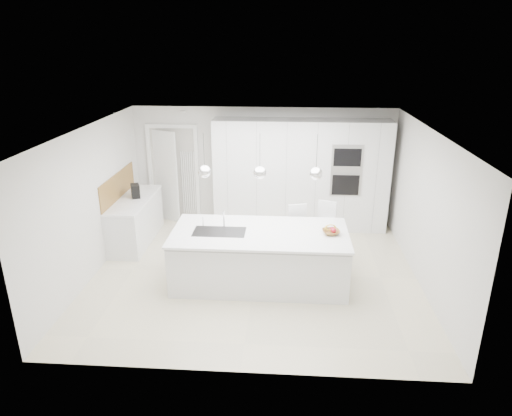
# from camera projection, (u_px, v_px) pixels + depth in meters

# --- Properties ---
(floor) EXTENTS (5.50, 5.50, 0.00)m
(floor) POSITION_uv_depth(u_px,v_px,m) (255.00, 273.00, 7.89)
(floor) COLOR beige
(floor) RESTS_ON ground
(wall_back) EXTENTS (5.50, 0.00, 5.50)m
(wall_back) POSITION_uv_depth(u_px,v_px,m) (263.00, 166.00, 9.79)
(wall_back) COLOR silver
(wall_back) RESTS_ON ground
(wall_left) EXTENTS (0.00, 5.00, 5.00)m
(wall_left) POSITION_uv_depth(u_px,v_px,m) (91.00, 202.00, 7.63)
(wall_left) COLOR silver
(wall_left) RESTS_ON ground
(ceiling) EXTENTS (5.50, 5.50, 0.00)m
(ceiling) POSITION_uv_depth(u_px,v_px,m) (255.00, 130.00, 7.02)
(ceiling) COLOR white
(ceiling) RESTS_ON wall_back
(tall_cabinets) EXTENTS (3.60, 0.60, 2.30)m
(tall_cabinets) POSITION_uv_depth(u_px,v_px,m) (301.00, 175.00, 9.50)
(tall_cabinets) COLOR silver
(tall_cabinets) RESTS_ON floor
(oven_stack) EXTENTS (0.62, 0.04, 1.05)m
(oven_stack) POSITION_uv_depth(u_px,v_px,m) (346.00, 171.00, 9.08)
(oven_stack) COLOR #A5A5A8
(oven_stack) RESTS_ON tall_cabinets
(doorway_frame) EXTENTS (1.11, 0.08, 2.13)m
(doorway_frame) POSITION_uv_depth(u_px,v_px,m) (174.00, 175.00, 9.97)
(doorway_frame) COLOR white
(doorway_frame) RESTS_ON floor
(hallway_door) EXTENTS (0.76, 0.38, 2.00)m
(hallway_door) POSITION_uv_depth(u_px,v_px,m) (162.00, 176.00, 9.95)
(hallway_door) COLOR white
(hallway_door) RESTS_ON floor
(radiator) EXTENTS (0.32, 0.04, 1.40)m
(radiator) POSITION_uv_depth(u_px,v_px,m) (189.00, 183.00, 10.00)
(radiator) COLOR white
(radiator) RESTS_ON floor
(left_base_cabinets) EXTENTS (0.60, 1.80, 0.86)m
(left_base_cabinets) POSITION_uv_depth(u_px,v_px,m) (136.00, 221.00, 9.02)
(left_base_cabinets) COLOR silver
(left_base_cabinets) RESTS_ON floor
(left_worktop) EXTENTS (0.62, 1.82, 0.04)m
(left_worktop) POSITION_uv_depth(u_px,v_px,m) (134.00, 200.00, 8.86)
(left_worktop) COLOR white
(left_worktop) RESTS_ON left_base_cabinets
(oak_backsplash) EXTENTS (0.02, 1.80, 0.50)m
(oak_backsplash) POSITION_uv_depth(u_px,v_px,m) (118.00, 186.00, 8.79)
(oak_backsplash) COLOR olive
(oak_backsplash) RESTS_ON wall_left
(island_base) EXTENTS (2.80, 1.20, 0.86)m
(island_base) POSITION_uv_depth(u_px,v_px,m) (260.00, 259.00, 7.45)
(island_base) COLOR silver
(island_base) RESTS_ON floor
(island_worktop) EXTENTS (2.84, 1.40, 0.04)m
(island_worktop) POSITION_uv_depth(u_px,v_px,m) (260.00, 233.00, 7.34)
(island_worktop) COLOR white
(island_worktop) RESTS_ON island_base
(island_sink) EXTENTS (0.84, 0.44, 0.18)m
(island_sink) POSITION_uv_depth(u_px,v_px,m) (220.00, 236.00, 7.36)
(island_sink) COLOR #3F3F42
(island_sink) RESTS_ON island_worktop
(island_tap) EXTENTS (0.02, 0.02, 0.30)m
(island_tap) POSITION_uv_depth(u_px,v_px,m) (224.00, 219.00, 7.46)
(island_tap) COLOR white
(island_tap) RESTS_ON island_worktop
(pendant_left) EXTENTS (0.20, 0.20, 0.20)m
(pendant_left) POSITION_uv_depth(u_px,v_px,m) (205.00, 172.00, 7.00)
(pendant_left) COLOR white
(pendant_left) RESTS_ON ceiling
(pendant_mid) EXTENTS (0.20, 0.20, 0.20)m
(pendant_mid) POSITION_uv_depth(u_px,v_px,m) (260.00, 173.00, 6.94)
(pendant_mid) COLOR white
(pendant_mid) RESTS_ON ceiling
(pendant_right) EXTENTS (0.20, 0.20, 0.20)m
(pendant_right) POSITION_uv_depth(u_px,v_px,m) (316.00, 174.00, 6.89)
(pendant_right) COLOR white
(pendant_right) RESTS_ON ceiling
(fruit_bowl) EXTENTS (0.31, 0.31, 0.07)m
(fruit_bowl) POSITION_uv_depth(u_px,v_px,m) (331.00, 232.00, 7.24)
(fruit_bowl) COLOR olive
(fruit_bowl) RESTS_ON island_worktop
(espresso_machine) EXTENTS (0.24, 0.28, 0.26)m
(espresso_machine) POSITION_uv_depth(u_px,v_px,m) (135.00, 191.00, 8.89)
(espresso_machine) COLOR black
(espresso_machine) RESTS_ON left_worktop
(bar_stool_left) EXTENTS (0.48, 0.57, 1.06)m
(bar_stool_left) POSITION_uv_depth(u_px,v_px,m) (297.00, 235.00, 8.11)
(bar_stool_left) COLOR white
(bar_stool_left) RESTS_ON floor
(bar_stool_right) EXTENTS (0.51, 0.59, 1.08)m
(bar_stool_right) POSITION_uv_depth(u_px,v_px,m) (327.00, 232.00, 8.21)
(bar_stool_right) COLOR white
(bar_stool_right) RESTS_ON floor
(apple_a) EXTENTS (0.08, 0.08, 0.08)m
(apple_a) POSITION_uv_depth(u_px,v_px,m) (334.00, 230.00, 7.20)
(apple_a) COLOR red
(apple_a) RESTS_ON fruit_bowl
(apple_b) EXTENTS (0.08, 0.08, 0.08)m
(apple_b) POSITION_uv_depth(u_px,v_px,m) (332.00, 229.00, 7.24)
(apple_b) COLOR red
(apple_b) RESTS_ON fruit_bowl
(apple_c) EXTENTS (0.07, 0.07, 0.07)m
(apple_c) POSITION_uv_depth(u_px,v_px,m) (333.00, 229.00, 7.27)
(apple_c) COLOR red
(apple_c) RESTS_ON fruit_bowl
(banana_bunch) EXTENTS (0.22, 0.16, 0.20)m
(banana_bunch) POSITION_uv_depth(u_px,v_px,m) (330.00, 227.00, 7.22)
(banana_bunch) COLOR gold
(banana_bunch) RESTS_ON fruit_bowl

